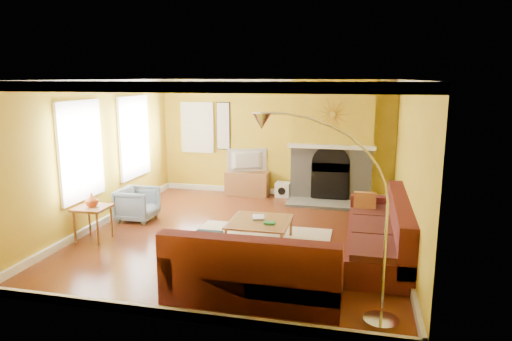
% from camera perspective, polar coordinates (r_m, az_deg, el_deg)
% --- Properties ---
extents(floor, '(5.50, 6.00, 0.02)m').
position_cam_1_polar(floor, '(8.20, -1.74, -8.05)').
color(floor, brown).
rests_on(floor, ground).
extents(ceiling, '(5.50, 6.00, 0.02)m').
position_cam_1_polar(ceiling, '(7.72, -1.87, 11.34)').
color(ceiling, white).
rests_on(ceiling, ground).
extents(wall_back, '(5.50, 0.02, 2.70)m').
position_cam_1_polar(wall_back, '(10.75, 2.35, 4.12)').
color(wall_back, gold).
rests_on(wall_back, ground).
extents(wall_front, '(5.50, 0.02, 2.70)m').
position_cam_1_polar(wall_front, '(5.07, -10.64, -4.53)').
color(wall_front, gold).
rests_on(wall_front, ground).
extents(wall_left, '(0.02, 6.00, 2.70)m').
position_cam_1_polar(wall_left, '(8.96, -19.14, 1.99)').
color(wall_left, gold).
rests_on(wall_left, ground).
extents(wall_right, '(0.02, 6.00, 2.70)m').
position_cam_1_polar(wall_right, '(7.62, 18.67, 0.45)').
color(wall_right, gold).
rests_on(wall_right, ground).
extents(baseboard, '(5.50, 6.00, 0.12)m').
position_cam_1_polar(baseboard, '(8.17, -1.74, -7.58)').
color(baseboard, white).
rests_on(baseboard, floor).
extents(crown_molding, '(5.50, 6.00, 0.12)m').
position_cam_1_polar(crown_molding, '(7.72, -1.86, 10.82)').
color(crown_molding, white).
rests_on(crown_molding, ceiling).
extents(window_left_near, '(0.06, 1.22, 1.72)m').
position_cam_1_polar(window_left_near, '(10.03, -15.06, 4.06)').
color(window_left_near, white).
rests_on(window_left_near, wall_left).
extents(window_left_far, '(0.06, 1.22, 1.72)m').
position_cam_1_polar(window_left_far, '(8.42, -21.13, 2.31)').
color(window_left_far, white).
rests_on(window_left_far, wall_left).
extents(window_back, '(0.82, 0.06, 1.22)m').
position_cam_1_polar(window_back, '(11.19, -7.33, 5.36)').
color(window_back, white).
rests_on(window_back, wall_back).
extents(wall_art, '(0.34, 0.04, 1.14)m').
position_cam_1_polar(wall_art, '(10.98, -4.13, 5.57)').
color(wall_art, white).
rests_on(wall_art, wall_back).
extents(fireplace, '(1.80, 0.40, 2.70)m').
position_cam_1_polar(fireplace, '(10.37, 9.49, 3.70)').
color(fireplace, gray).
rests_on(fireplace, floor).
extents(mantel, '(1.92, 0.22, 0.08)m').
position_cam_1_polar(mantel, '(10.15, 9.38, 2.96)').
color(mantel, white).
rests_on(mantel, fireplace).
extents(hearth, '(1.80, 0.70, 0.06)m').
position_cam_1_polar(hearth, '(10.10, 9.03, -4.15)').
color(hearth, gray).
rests_on(hearth, floor).
extents(sunburst, '(0.70, 0.04, 0.70)m').
position_cam_1_polar(sunburst, '(10.08, 9.51, 6.91)').
color(sunburst, olive).
rests_on(sunburst, fireplace).
extents(rug, '(2.40, 1.80, 0.02)m').
position_cam_1_polar(rug, '(7.84, 0.19, -8.84)').
color(rug, beige).
rests_on(rug, floor).
extents(sectional_sofa, '(3.10, 3.70, 0.90)m').
position_cam_1_polar(sectional_sofa, '(7.04, 5.99, -7.48)').
color(sectional_sofa, '#5B1F1D').
rests_on(sectional_sofa, floor).
extents(coffee_table, '(1.01, 1.01, 0.40)m').
position_cam_1_polar(coffee_table, '(7.71, 0.47, -7.66)').
color(coffee_table, white).
rests_on(coffee_table, floor).
extents(media_console, '(1.01, 0.46, 0.56)m').
position_cam_1_polar(media_console, '(10.82, -1.08, -1.60)').
color(media_console, '#955F36').
rests_on(media_console, floor).
extents(tv, '(0.92, 0.44, 0.54)m').
position_cam_1_polar(tv, '(10.71, -1.09, 1.26)').
color(tv, black).
rests_on(tv, media_console).
extents(subwoofer, '(0.33, 0.33, 0.33)m').
position_cam_1_polar(subwoofer, '(10.70, 3.38, -2.38)').
color(subwoofer, white).
rests_on(subwoofer, floor).
extents(armchair, '(0.70, 0.68, 0.64)m').
position_cam_1_polar(armchair, '(9.19, -14.59, -4.09)').
color(armchair, gray).
rests_on(armchair, floor).
extents(side_table, '(0.54, 0.54, 0.59)m').
position_cam_1_polar(side_table, '(8.30, -19.66, -6.24)').
color(side_table, '#955F36').
rests_on(side_table, floor).
extents(vase, '(0.22, 0.22, 0.23)m').
position_cam_1_polar(vase, '(8.19, -19.85, -3.48)').
color(vase, '#D25A22').
rests_on(vase, side_table).
extents(book, '(0.26, 0.31, 0.03)m').
position_cam_1_polar(book, '(7.77, -0.45, -5.86)').
color(book, white).
rests_on(book, coffee_table).
extents(arc_lamp, '(1.48, 0.36, 2.35)m').
position_cam_1_polar(arc_lamp, '(5.16, 8.86, -6.22)').
color(arc_lamp, silver).
rests_on(arc_lamp, floor).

